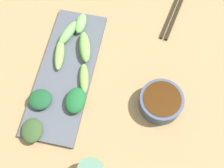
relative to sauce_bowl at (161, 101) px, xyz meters
name	(u,v)px	position (x,y,z in m)	size (l,w,h in m)	color
tabletop	(101,82)	(0.17, -0.04, -0.04)	(2.10, 2.10, 0.02)	#8F734D
sauce_bowl	(161,101)	(0.00, 0.00, 0.00)	(0.11, 0.11, 0.05)	#374258
serving_plate	(66,72)	(0.26, -0.04, -0.02)	(0.14, 0.39, 0.01)	#464B56
broccoli_stalk_0	(84,78)	(0.21, -0.02, 0.00)	(0.02, 0.09, 0.02)	#6C9F43
broccoli_leafy_1	(40,100)	(0.30, 0.06, 0.00)	(0.06, 0.06, 0.02)	#174826
broccoli_stalk_2	(85,47)	(0.23, -0.11, 0.00)	(0.03, 0.09, 0.03)	#6DB34A
broccoli_leafy_3	(76,100)	(0.21, 0.04, 0.00)	(0.05, 0.07, 0.03)	#19572A
broccoli_stalk_4	(81,23)	(0.26, -0.19, 0.00)	(0.03, 0.07, 0.03)	#6BB656
broccoli_stalk_5	(68,33)	(0.29, -0.15, 0.00)	(0.03, 0.09, 0.03)	#63A552
broccoli_leafy_6	(32,130)	(0.30, 0.14, 0.00)	(0.05, 0.06, 0.02)	#2E4622
broccoli_stalk_7	(60,54)	(0.29, -0.08, 0.00)	(0.02, 0.10, 0.02)	#74B14A
chopsticks	(176,9)	(0.00, -0.31, -0.02)	(0.07, 0.23, 0.01)	black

